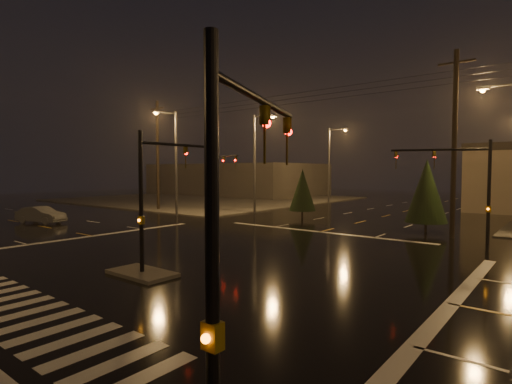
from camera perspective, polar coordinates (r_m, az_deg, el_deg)
ground at (r=20.16m, az=-6.56°, el=-9.41°), size 140.00×140.00×0.00m
sidewalk_nw at (r=62.26m, az=-6.68°, el=-0.95°), size 36.00×36.00×0.12m
median_island at (r=17.61m, az=-15.95°, el=-11.08°), size 3.00×1.60×0.15m
crosswalk at (r=15.37m, az=-31.71°, el=-13.77°), size 15.00×2.60×0.01m
stop_bar_far at (r=28.88m, az=9.09°, el=-5.64°), size 16.00×0.50×0.01m
commercial_block at (r=74.32m, az=-2.88°, el=1.82°), size 30.00×18.00×5.60m
signal_mast_median at (r=17.66m, az=-13.68°, el=1.06°), size 0.25×4.59×6.00m
signal_mast_ne at (r=24.49m, az=27.92°, el=1.40°), size 4.84×1.86×6.00m
signal_mast_nw at (r=33.58m, az=-5.90°, el=2.08°), size 4.84×1.86×6.00m
signal_mast_se at (r=5.61m, az=-2.90°, el=-3.29°), size 1.55×3.87×6.00m
streetlight_1 at (r=40.64m, az=0.14°, el=5.08°), size 2.77×0.32×10.00m
streetlight_2 at (r=54.13m, az=10.69°, el=4.51°), size 2.77×0.32×10.00m
streetlight_5 at (r=39.09m, az=-11.72°, el=5.11°), size 0.32×2.77×10.00m
utility_pole_0 at (r=45.53m, az=-13.87°, el=5.19°), size 2.20×0.32×12.00m
utility_pole_1 at (r=28.62m, az=26.47°, el=6.31°), size 2.20×0.32×12.00m
conifer_3 at (r=36.75m, az=6.65°, el=0.30°), size 2.44×2.44×4.52m
conifer_4 at (r=30.58m, az=23.18°, el=0.16°), size 2.87×2.87×5.18m
car_crossing at (r=37.68m, az=-28.39°, el=-2.88°), size 4.50×2.79×1.40m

